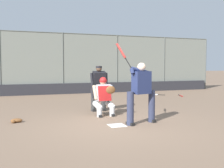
{
  "coord_description": "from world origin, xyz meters",
  "views": [
    {
      "loc": [
        2.46,
        6.46,
        1.57
      ],
      "look_at": [
        -0.22,
        -1.0,
        1.05
      ],
      "focal_mm": 42.0,
      "sensor_mm": 36.0,
      "label": 1
    }
  ],
  "objects_px": {
    "spare_bat_by_padding": "(181,96)",
    "catcher_behind_plate": "(104,96)",
    "fielding_glove_on_dirt": "(16,121)",
    "umpire_home": "(99,87)",
    "spare_bat_near_backstop": "(155,95)",
    "batter_at_plate": "(141,91)"
  },
  "relations": [
    {
      "from": "spare_bat_near_backstop",
      "to": "spare_bat_by_padding",
      "type": "height_order",
      "value": "same"
    },
    {
      "from": "fielding_glove_on_dirt",
      "to": "catcher_behind_plate",
      "type": "bearing_deg",
      "value": -176.24
    },
    {
      "from": "umpire_home",
      "to": "spare_bat_near_backstop",
      "type": "distance_m",
      "value": 6.03
    },
    {
      "from": "spare_bat_by_padding",
      "to": "fielding_glove_on_dirt",
      "type": "relative_size",
      "value": 2.43
    },
    {
      "from": "spare_bat_by_padding",
      "to": "catcher_behind_plate",
      "type": "bearing_deg",
      "value": -36.13
    },
    {
      "from": "catcher_behind_plate",
      "to": "umpire_home",
      "type": "distance_m",
      "value": 0.93
    },
    {
      "from": "batter_at_plate",
      "to": "spare_bat_near_backstop",
      "type": "relative_size",
      "value": 3.22
    },
    {
      "from": "umpire_home",
      "to": "fielding_glove_on_dirt",
      "type": "relative_size",
      "value": 5.04
    },
    {
      "from": "umpire_home",
      "to": "spare_bat_near_backstop",
      "type": "height_order",
      "value": "umpire_home"
    },
    {
      "from": "batter_at_plate",
      "to": "spare_bat_by_padding",
      "type": "distance_m",
      "value": 7.34
    },
    {
      "from": "spare_bat_near_backstop",
      "to": "umpire_home",
      "type": "bearing_deg",
      "value": 85.16
    },
    {
      "from": "spare_bat_near_backstop",
      "to": "spare_bat_by_padding",
      "type": "xyz_separation_m",
      "value": [
        -1.02,
        1.02,
        0.0
      ]
    },
    {
      "from": "umpire_home",
      "to": "catcher_behind_plate",
      "type": "bearing_deg",
      "value": 83.31
    },
    {
      "from": "fielding_glove_on_dirt",
      "to": "batter_at_plate",
      "type": "bearing_deg",
      "value": 158.21
    },
    {
      "from": "umpire_home",
      "to": "spare_bat_near_backstop",
      "type": "relative_size",
      "value": 2.33
    },
    {
      "from": "catcher_behind_plate",
      "to": "batter_at_plate",
      "type": "bearing_deg",
      "value": 110.77
    },
    {
      "from": "umpire_home",
      "to": "spare_bat_by_padding",
      "type": "xyz_separation_m",
      "value": [
        -5.46,
        -2.96,
        -0.83
      ]
    },
    {
      "from": "catcher_behind_plate",
      "to": "fielding_glove_on_dirt",
      "type": "relative_size",
      "value": 3.9
    },
    {
      "from": "umpire_home",
      "to": "fielding_glove_on_dirt",
      "type": "distance_m",
      "value": 3.07
    },
    {
      "from": "batter_at_plate",
      "to": "catcher_behind_plate",
      "type": "height_order",
      "value": "batter_at_plate"
    },
    {
      "from": "batter_at_plate",
      "to": "umpire_home",
      "type": "bearing_deg",
      "value": -90.98
    },
    {
      "from": "umpire_home",
      "to": "batter_at_plate",
      "type": "bearing_deg",
      "value": 101.44
    }
  ]
}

